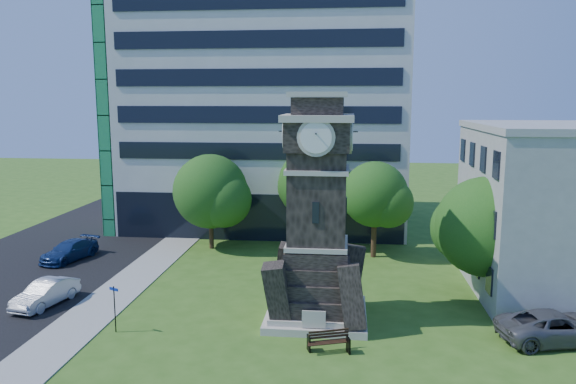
# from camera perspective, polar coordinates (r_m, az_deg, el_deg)

# --- Properties ---
(ground) EXTENTS (160.00, 160.00, 0.00)m
(ground) POSITION_cam_1_polar(r_m,az_deg,el_deg) (30.07, -3.21, -13.83)
(ground) COLOR #335B1A
(ground) RESTS_ON ground
(sidewalk) EXTENTS (3.00, 70.00, 0.06)m
(sidewalk) POSITION_cam_1_polar(r_m,az_deg,el_deg) (37.13, -16.73, -9.57)
(sidewalk) COLOR gray
(sidewalk) RESTS_ON ground
(clock_tower) EXTENTS (5.40, 5.40, 12.22)m
(clock_tower) POSITION_cam_1_polar(r_m,az_deg,el_deg) (30.02, 2.99, -3.26)
(clock_tower) COLOR beige
(clock_tower) RESTS_ON ground
(office_tall) EXTENTS (26.20, 15.11, 28.60)m
(office_tall) POSITION_cam_1_polar(r_m,az_deg,el_deg) (53.71, -2.21, 11.93)
(office_tall) COLOR silver
(office_tall) RESTS_ON ground
(car_street_mid) EXTENTS (2.38, 4.59, 1.44)m
(car_street_mid) POSITION_cam_1_polar(r_m,az_deg,el_deg) (35.97, -23.41, -9.43)
(car_street_mid) COLOR #A5A7AD
(car_street_mid) RESTS_ON ground
(car_street_north) EXTENTS (3.21, 5.28, 1.43)m
(car_street_north) POSITION_cam_1_polar(r_m,az_deg,el_deg) (45.03, -21.32, -5.57)
(car_street_north) COLOR navy
(car_street_north) RESTS_ON ground
(car_east_lot) EXTENTS (6.09, 3.78, 1.57)m
(car_east_lot) POSITION_cam_1_polar(r_m,az_deg,el_deg) (31.29, 25.56, -12.27)
(car_east_lot) COLOR #55565B
(car_east_lot) RESTS_ON ground
(park_bench) EXTENTS (1.99, 0.53, 1.03)m
(park_bench) POSITION_cam_1_polar(r_m,az_deg,el_deg) (27.60, 4.14, -14.82)
(park_bench) COLOR black
(park_bench) RESTS_ON ground
(street_sign) EXTENTS (0.59, 0.06, 2.46)m
(street_sign) POSITION_cam_1_polar(r_m,az_deg,el_deg) (30.54, -17.21, -10.78)
(street_sign) COLOR black
(street_sign) RESTS_ON ground
(tree_nw) EXTENTS (6.50, 5.91, 7.60)m
(tree_nw) POSITION_cam_1_polar(r_m,az_deg,el_deg) (44.86, -7.78, -0.17)
(tree_nw) COLOR #332114
(tree_nw) RESTS_ON ground
(tree_nc) EXTENTS (6.57, 5.97, 8.03)m
(tree_nc) POSITION_cam_1_polar(r_m,az_deg,el_deg) (45.57, 2.82, 0.55)
(tree_nc) COLOR #332114
(tree_nc) RESTS_ON ground
(tree_ne) EXTENTS (5.44, 4.95, 7.31)m
(tree_ne) POSITION_cam_1_polar(r_m,az_deg,el_deg) (42.46, 8.90, -0.50)
(tree_ne) COLOR #332114
(tree_ne) RESTS_ON ground
(tree_east) EXTENTS (6.49, 5.90, 7.43)m
(tree_east) POSITION_cam_1_polar(r_m,az_deg,el_deg) (34.94, 19.58, -3.63)
(tree_east) COLOR #332114
(tree_east) RESTS_ON ground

